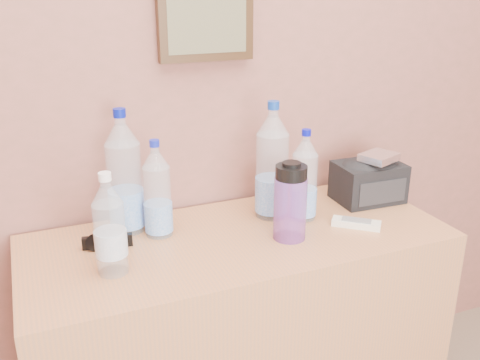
% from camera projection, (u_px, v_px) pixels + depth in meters
% --- Properties ---
extents(picture_frame, '(0.30, 0.03, 0.25)m').
position_uv_depth(picture_frame, '(206.00, 19.00, 1.61)').
color(picture_frame, '#382311').
rests_on(picture_frame, room_shell).
extents(dresser, '(1.27, 0.53, 0.79)m').
position_uv_depth(dresser, '(239.00, 345.00, 1.74)').
color(dresser, '#B0774B').
rests_on(dresser, ground).
extents(pet_large_a, '(0.10, 0.10, 0.38)m').
position_uv_depth(pet_large_a, '(125.00, 178.00, 1.58)').
color(pet_large_a, silver).
rests_on(pet_large_a, dresser).
extents(pet_large_b, '(0.08, 0.08, 0.30)m').
position_uv_depth(pet_large_b, '(157.00, 194.00, 1.56)').
color(pet_large_b, silver).
rests_on(pet_large_b, dresser).
extents(pet_large_c, '(0.10, 0.10, 0.38)m').
position_uv_depth(pet_large_c, '(272.00, 167.00, 1.68)').
color(pet_large_c, white).
rests_on(pet_large_c, dresser).
extents(pet_large_d, '(0.08, 0.08, 0.29)m').
position_uv_depth(pet_large_d, '(304.00, 180.00, 1.68)').
color(pet_large_d, silver).
rests_on(pet_large_d, dresser).
extents(pet_small, '(0.08, 0.08, 0.28)m').
position_uv_depth(pet_small, '(110.00, 230.00, 1.36)').
color(pet_small, silver).
rests_on(pet_small, dresser).
extents(nalgene_bottle, '(0.10, 0.10, 0.24)m').
position_uv_depth(nalgene_bottle, '(290.00, 201.00, 1.55)').
color(nalgene_bottle, purple).
rests_on(nalgene_bottle, dresser).
extents(sunglasses, '(0.15, 0.08, 0.04)m').
position_uv_depth(sunglasses, '(108.00, 241.00, 1.53)').
color(sunglasses, black).
rests_on(sunglasses, dresser).
extents(ac_remote, '(0.14, 0.13, 0.02)m').
position_uv_depth(ac_remote, '(356.00, 223.00, 1.66)').
color(ac_remote, white).
rests_on(ac_remote, dresser).
extents(toiletry_bag, '(0.23, 0.17, 0.15)m').
position_uv_depth(toiletry_bag, '(368.00, 179.00, 1.84)').
color(toiletry_bag, black).
rests_on(toiletry_bag, dresser).
extents(foil_packet, '(0.14, 0.13, 0.02)m').
position_uv_depth(foil_packet, '(379.00, 157.00, 1.79)').
color(foil_packet, silver).
rests_on(foil_packet, toiletry_bag).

